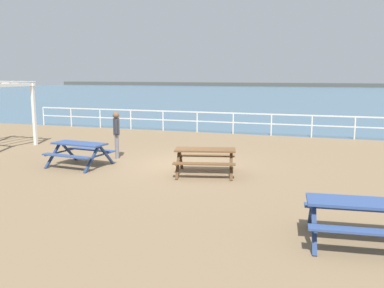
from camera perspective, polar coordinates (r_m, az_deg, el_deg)
ground_plane at (r=13.93m, az=-1.67°, el=-3.26°), size 30.00×24.00×0.20m
sea_band at (r=65.72m, az=14.65°, el=6.59°), size 142.00×90.00×0.01m
distant_shoreline at (r=108.63m, az=16.35°, el=7.55°), size 142.00×6.00×1.80m
seaward_railing at (r=21.14m, az=5.66°, el=3.41°), size 23.07×0.07×1.08m
picnic_table_near_left at (r=12.49m, az=1.81°, el=-1.54°), size 2.11×1.89×0.80m
picnic_table_near_right at (r=8.02m, az=21.88°, el=-8.55°), size 1.96×1.72×0.80m
picnic_table_mid_centre at (r=14.07m, az=-15.14°, el=-0.62°), size 1.94×1.70×0.80m
visitor at (r=15.12m, az=-10.29°, el=1.65°), size 0.35×0.48×1.66m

